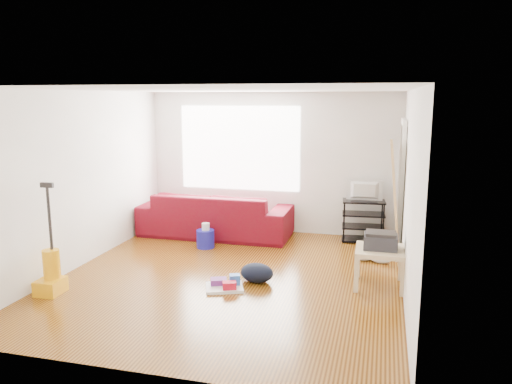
% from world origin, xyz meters
% --- Properties ---
extents(room, '(4.51, 5.01, 2.51)m').
position_xyz_m(room, '(0.07, 0.15, 1.25)').
color(room, '#421F05').
rests_on(room, ground).
extents(sofa, '(2.63, 1.03, 0.77)m').
position_xyz_m(sofa, '(-0.88, 1.95, 0.00)').
color(sofa, '#550C16').
rests_on(sofa, ground).
extents(tv_stand, '(0.73, 0.46, 0.70)m').
position_xyz_m(tv_stand, '(1.65, 2.22, 0.36)').
color(tv_stand, black).
rests_on(tv_stand, ground).
extents(tv, '(0.60, 0.08, 0.34)m').
position_xyz_m(tv, '(1.65, 2.22, 0.87)').
color(tv, black).
rests_on(tv, tv_stand).
extents(side_table, '(0.63, 0.63, 0.50)m').
position_xyz_m(side_table, '(1.95, 0.16, 0.42)').
color(side_table, tan).
rests_on(side_table, ground).
extents(printer, '(0.42, 0.32, 0.22)m').
position_xyz_m(printer, '(1.95, 0.16, 0.61)').
color(printer, '#222228').
rests_on(printer, side_table).
extents(bucket, '(0.33, 0.33, 0.29)m').
position_xyz_m(bucket, '(-0.81, 1.20, 0.00)').
color(bucket, '#171895').
rests_on(bucket, ground).
extents(toilet_paper, '(0.13, 0.13, 0.12)m').
position_xyz_m(toilet_paper, '(-0.80, 1.20, 0.20)').
color(toilet_paper, silver).
rests_on(toilet_paper, bucket).
extents(cleaning_tray, '(0.57, 0.52, 0.17)m').
position_xyz_m(cleaning_tray, '(0.06, -0.42, 0.05)').
color(cleaning_tray, white).
rests_on(cleaning_tray, ground).
extents(backpack, '(0.50, 0.43, 0.25)m').
position_xyz_m(backpack, '(0.38, -0.08, 0.00)').
color(backpack, black).
rests_on(backpack, ground).
extents(sneakers, '(0.55, 0.28, 0.12)m').
position_xyz_m(sneakers, '(1.85, 1.13, 0.06)').
color(sneakers, silver).
rests_on(sneakers, ground).
extents(vacuum, '(0.30, 0.34, 1.39)m').
position_xyz_m(vacuum, '(-2.00, -1.09, 0.26)').
color(vacuum, orange).
rests_on(vacuum, ground).
extents(door_panel, '(0.22, 0.71, 1.78)m').
position_xyz_m(door_panel, '(2.13, 1.38, 0.00)').
color(door_panel, tan).
rests_on(door_panel, ground).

